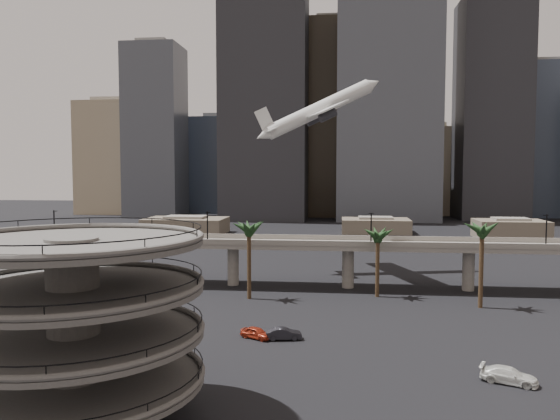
# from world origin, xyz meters

# --- Properties ---
(ground) EXTENTS (700.00, 700.00, 0.00)m
(ground) POSITION_xyz_m (0.00, 0.00, 0.00)
(ground) COLOR black
(ground) RESTS_ON ground
(parking_ramp) EXTENTS (22.20, 22.20, 17.35)m
(parking_ramp) POSITION_xyz_m (-13.00, -4.00, 9.84)
(parking_ramp) COLOR #52504D
(parking_ramp) RESTS_ON ground
(overpass) EXTENTS (130.00, 9.30, 14.70)m
(overpass) POSITION_xyz_m (0.00, 55.00, 7.34)
(overpass) COLOR slate
(overpass) RESTS_ON ground
(palm_trees) EXTENTS (42.40, 10.40, 14.00)m
(palm_trees) POSITION_xyz_m (14.02, 44.65, 11.43)
(palm_trees) COLOR #47321E
(palm_trees) RESTS_ON ground
(low_buildings) EXTENTS (135.00, 27.50, 6.80)m
(low_buildings) POSITION_xyz_m (6.89, 142.30, 2.86)
(low_buildings) COLOR #655B4A
(low_buildings) RESTS_ON ground
(skyline) EXTENTS (269.00, 86.00, 128.74)m
(skyline) POSITION_xyz_m (15.11, 217.08, 47.11)
(skyline) COLOR gray
(skyline) RESTS_ON ground
(airborne_jet) EXTENTS (28.61, 27.15, 15.97)m
(airborne_jet) POSITION_xyz_m (4.60, 73.46, 35.34)
(airborne_jet) COLOR silver
(airborne_jet) RESTS_ON ground
(car_a) EXTENTS (4.74, 3.60, 1.51)m
(car_a) POSITION_xyz_m (-1.30, 21.86, 0.75)
(car_a) COLOR #A22C17
(car_a) RESTS_ON ground
(car_b) EXTENTS (4.94, 2.49, 1.55)m
(car_b) POSITION_xyz_m (2.31, 21.80, 0.78)
(car_b) COLOR #222127
(car_b) RESTS_ON ground
(car_c) EXTENTS (6.10, 4.27, 1.64)m
(car_c) POSITION_xyz_m (26.99, 9.81, 0.82)
(car_c) COLOR silver
(car_c) RESTS_ON ground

